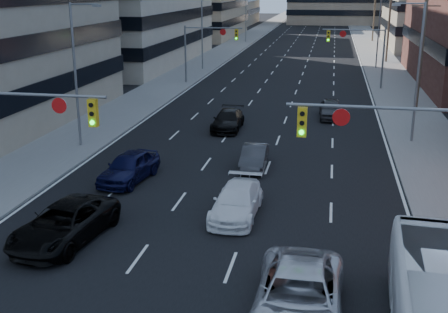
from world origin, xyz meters
The scene contains 22 objects.
road_surface centered at (0.00, 130.00, 0.01)m, with size 18.00×300.00×0.02m, color black.
sidewalk_left centered at (-11.50, 130.00, 0.07)m, with size 5.00×300.00×0.15m, color slate.
sidewalk_right centered at (11.50, 130.00, 0.07)m, with size 5.00×300.00×0.15m, color slate.
signal_near_left centered at (-7.45, 8.00, 4.33)m, with size 6.59×0.33×6.00m.
signal_near_right centered at (7.45, 8.00, 4.33)m, with size 6.59×0.33×6.00m.
signal_far_left centered at (-7.68, 45.00, 4.30)m, with size 6.09×0.33×6.00m.
signal_far_right centered at (7.68, 45.00, 4.30)m, with size 6.09×0.33×6.00m.
utility_pole_block centered at (12.20, 36.00, 5.78)m, with size 2.20×0.28×11.00m.
utility_pole_midblock centered at (12.20, 66.00, 5.78)m, with size 2.20×0.28×11.00m.
utility_pole_distant centered at (12.20, 96.00, 5.78)m, with size 2.20×0.28×11.00m.
streetlight_left_near centered at (-10.34, 20.00, 5.05)m, with size 2.03×0.22×9.00m.
streetlight_left_mid centered at (-10.34, 55.00, 5.05)m, with size 2.03×0.22×9.00m.
streetlight_left_far centered at (-10.34, 90.00, 5.05)m, with size 2.03×0.22×9.00m.
streetlight_right_near centered at (10.34, 25.00, 5.05)m, with size 2.03×0.22×9.00m.
streetlight_right_far centered at (10.34, 60.00, 5.05)m, with size 2.03×0.22×9.00m.
black_pickup centered at (-5.20, 6.94, 0.77)m, with size 2.54×5.51×1.53m, color black.
white_van centered at (1.21, 10.83, 0.69)m, with size 1.94×4.77×1.38m, color white.
silver_suv centered at (4.45, 3.00, 0.83)m, with size 2.74×5.94×1.65m, color silver.
sedan_blue centered at (-5.17, 14.41, 0.79)m, with size 1.86×4.62×1.58m, color black.
sedan_grey_center centered at (1.03, 17.85, 0.64)m, with size 1.36×3.90×1.29m, color #313133.
sedan_black_far centered at (-2.05, 26.31, 0.69)m, with size 1.94×4.77×1.39m, color black.
sedan_grey_right centered at (5.20, 31.37, 0.74)m, with size 1.75×4.35×1.48m, color #363639.
Camera 1 is at (5.04, -12.32, 9.99)m, focal length 45.00 mm.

